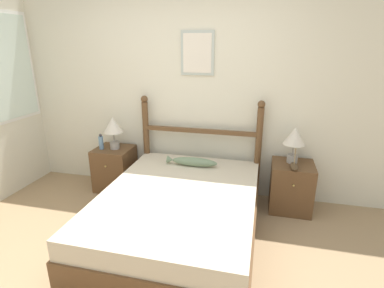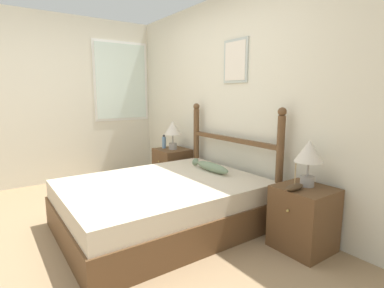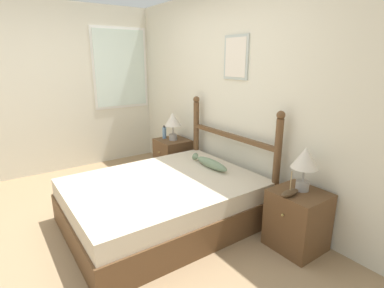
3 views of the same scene
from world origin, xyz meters
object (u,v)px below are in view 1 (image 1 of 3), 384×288
object	(u,v)px
model_boat	(294,166)
table_lamp_right	(295,138)
nightstand_right	(291,187)
bed	(179,214)
fish_pillow	(192,162)
table_lamp_left	(113,127)
bottle	(101,142)
nightstand_left	(115,168)

from	to	relation	value
model_boat	table_lamp_right	bearing A→B (deg)	91.75
nightstand_right	bed	bearing A→B (deg)	-144.35
fish_pillow	table_lamp_right	bearing A→B (deg)	9.34
table_lamp_left	bottle	world-z (taller)	table_lamp_left
bed	nightstand_right	world-z (taller)	nightstand_right
table_lamp_left	table_lamp_right	distance (m)	2.19
table_lamp_left	model_boat	distance (m)	2.21
nightstand_right	table_lamp_left	distance (m)	2.28
bed	bottle	xyz separation A→B (m)	(-1.25, 0.74, 0.42)
model_boat	fish_pillow	size ratio (longest dim) A/B	0.39
bed	nightstand_right	xyz separation A→B (m)	(1.12, 0.80, 0.04)
bed	table_lamp_right	size ratio (longest dim) A/B	4.77
bed	table_lamp_left	distance (m)	1.48
nightstand_right	bottle	xyz separation A→B (m)	(-2.36, -0.06, 0.38)
bottle	model_boat	bearing A→B (deg)	-1.91
bed	nightstand_left	world-z (taller)	nightstand_left
table_lamp_right	bottle	world-z (taller)	table_lamp_right
nightstand_left	fish_pillow	xyz separation A→B (m)	(1.09, -0.14, 0.26)
bed	bottle	distance (m)	1.51
table_lamp_left	model_boat	size ratio (longest dim) A/B	1.79
nightstand_right	fish_pillow	world-z (taller)	fish_pillow
bed	table_lamp_right	world-z (taller)	table_lamp_right
nightstand_right	table_lamp_right	xyz separation A→B (m)	(-0.02, 0.04, 0.57)
model_boat	bed	bearing A→B (deg)	-149.11
bottle	fish_pillow	bearing A→B (deg)	-3.70
model_boat	fish_pillow	world-z (taller)	model_boat
bottle	model_boat	world-z (taller)	model_boat
nightstand_left	fish_pillow	bearing A→B (deg)	-7.36
table_lamp_left	nightstand_right	bearing A→B (deg)	0.12
bottle	fish_pillow	distance (m)	1.23
table_lamp_left	fish_pillow	distance (m)	1.12
nightstand_right	bottle	size ratio (longest dim) A/B	2.78
nightstand_left	nightstand_right	world-z (taller)	same
nightstand_right	table_lamp_right	distance (m)	0.57
bed	nightstand_right	size ratio (longest dim) A/B	3.48
bed	model_boat	world-z (taller)	model_boat
model_boat	fish_pillow	distance (m)	1.13
nightstand_left	table_lamp_left	bearing A→B (deg)	-9.17
nightstand_left	model_boat	bearing A→B (deg)	-3.61
table_lamp_right	fish_pillow	world-z (taller)	table_lamp_right
nightstand_right	nightstand_left	bearing A→B (deg)	180.00
nightstand_left	nightstand_right	size ratio (longest dim) A/B	1.00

